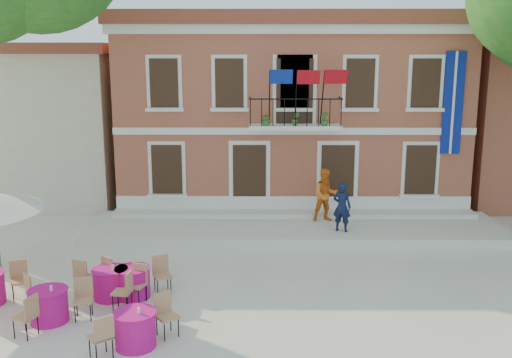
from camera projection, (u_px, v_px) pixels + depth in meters
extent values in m
plane|color=beige|center=(231.00, 282.00, 15.24)|extent=(90.00, 90.00, 0.00)
cube|color=#AC533E|center=(289.00, 114.00, 24.27)|extent=(13.00, 8.00, 7.00)
cube|color=brown|center=(290.00, 23.00, 23.48)|extent=(13.50, 8.50, 0.50)
cube|color=silver|center=(295.00, 29.00, 19.70)|extent=(13.30, 0.35, 0.35)
cube|color=silver|center=(295.00, 127.00, 19.92)|extent=(3.20, 0.90, 0.15)
cube|color=black|center=(296.00, 99.00, 19.32)|extent=(3.20, 0.04, 0.04)
cube|color=navy|center=(453.00, 103.00, 20.10)|extent=(0.70, 0.05, 3.60)
cube|color=navy|center=(270.00, 77.00, 18.82)|extent=(0.76, 0.27, 0.47)
cube|color=#B60C15|center=(297.00, 77.00, 18.82)|extent=(0.76, 0.29, 0.47)
cube|color=#B60C15|center=(324.00, 77.00, 18.81)|extent=(0.76, 0.27, 0.47)
imported|color=#26591E|center=(266.00, 119.00, 19.56)|extent=(0.43, 0.37, 0.48)
imported|color=#26591E|center=(295.00, 119.00, 19.56)|extent=(0.26, 0.21, 0.48)
imported|color=#26591E|center=(325.00, 119.00, 19.55)|extent=(0.27, 0.27, 0.48)
cube|color=beige|center=(30.00, 123.00, 25.43)|extent=(9.00, 9.00, 6.00)
cube|color=brown|center=(24.00, 50.00, 24.75)|extent=(9.40, 9.40, 0.40)
cube|color=silver|center=(295.00, 228.00, 19.50)|extent=(14.00, 3.40, 0.30)
imported|color=#101735|center=(342.00, 207.00, 18.55)|extent=(0.71, 0.60, 1.64)
imported|color=orange|center=(326.00, 195.00, 19.69)|extent=(1.01, 0.85, 1.85)
cylinder|color=#C8127A|center=(110.00, 284.00, 14.16)|extent=(0.84, 0.84, 0.75)
cylinder|color=#C8127A|center=(110.00, 269.00, 14.08)|extent=(0.90, 0.90, 0.02)
cube|color=tan|center=(85.00, 276.00, 14.40)|extent=(0.54, 0.54, 0.95)
cube|color=tan|center=(136.00, 284.00, 13.87)|extent=(0.54, 0.54, 0.95)
cylinder|color=#C8127A|center=(135.00, 330.00, 11.78)|extent=(0.84, 0.84, 0.75)
cylinder|color=#C8127A|center=(134.00, 313.00, 11.70)|extent=(0.90, 0.90, 0.02)
cube|color=tan|center=(100.00, 336.00, 11.31)|extent=(0.59, 0.59, 0.95)
cube|color=tan|center=(167.00, 315.00, 12.20)|extent=(0.59, 0.59, 0.95)
cube|color=tan|center=(20.00, 280.00, 14.12)|extent=(0.55, 0.55, 0.95)
cylinder|color=#C8127A|center=(133.00, 283.00, 14.22)|extent=(0.84, 0.84, 0.75)
cylinder|color=#C8127A|center=(132.00, 268.00, 14.14)|extent=(0.90, 0.90, 0.02)
cube|color=tan|center=(122.00, 291.00, 13.47)|extent=(0.47, 0.47, 0.95)
cube|color=tan|center=(162.00, 275.00, 14.47)|extent=(0.55, 0.55, 0.95)
cube|color=tan|center=(113.00, 272.00, 14.65)|extent=(0.59, 0.59, 0.95)
cylinder|color=#C8127A|center=(49.00, 306.00, 12.90)|extent=(0.84, 0.84, 0.75)
cylinder|color=#C8127A|center=(48.00, 290.00, 12.81)|extent=(0.90, 0.90, 0.02)
cube|color=tan|center=(25.00, 316.00, 12.18)|extent=(0.54, 0.54, 0.95)
cube|color=tan|center=(83.00, 300.00, 13.00)|extent=(0.49, 0.49, 0.95)
cube|color=tan|center=(37.00, 292.00, 13.44)|extent=(0.59, 0.59, 0.95)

